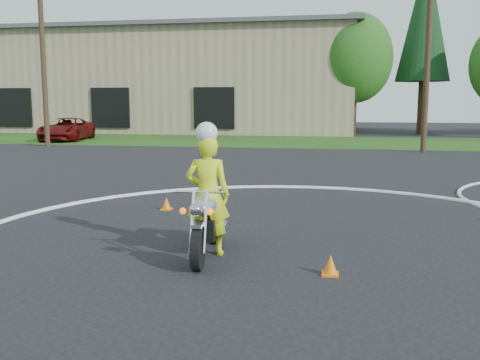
# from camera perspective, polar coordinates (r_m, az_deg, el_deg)

# --- Properties ---
(ground) EXTENTS (120.00, 120.00, 0.00)m
(ground) POSITION_cam_1_polar(r_m,az_deg,el_deg) (6.81, 3.19, -12.92)
(ground) COLOR black
(ground) RESTS_ON ground
(grass_strip) EXTENTS (120.00, 10.00, 0.02)m
(grass_strip) POSITION_cam_1_polar(r_m,az_deg,el_deg) (33.40, 8.84, 4.05)
(grass_strip) COLOR #1E4714
(grass_strip) RESTS_ON ground
(course_markings) EXTENTS (19.05, 19.05, 0.12)m
(course_markings) POSITION_cam_1_polar(r_m,az_deg,el_deg) (11.03, 17.32, -4.92)
(course_markings) COLOR silver
(course_markings) RESTS_ON ground
(primary_motorcycle) EXTENTS (0.77, 2.21, 1.16)m
(primary_motorcycle) POSITION_cam_1_polar(r_m,az_deg,el_deg) (8.59, -3.62, -4.48)
(primary_motorcycle) COLOR black
(primary_motorcycle) RESTS_ON ground
(rider_primary_grp) EXTENTS (0.74, 0.52, 2.16)m
(rider_primary_grp) POSITION_cam_1_polar(r_m,az_deg,el_deg) (8.63, -3.47, -1.19)
(rider_primary_grp) COLOR #CDE918
(rider_primary_grp) RESTS_ON ground
(pickup_grp) EXTENTS (3.16, 5.49, 1.44)m
(pickup_grp) POSITION_cam_1_polar(r_m,az_deg,el_deg) (35.90, -18.01, 5.17)
(pickup_grp) COLOR #570A09
(pickup_grp) RESTS_ON ground
(warehouse) EXTENTS (41.00, 17.00, 8.30)m
(warehouse) POSITION_cam_1_polar(r_m,az_deg,el_deg) (49.98, -12.10, 10.13)
(warehouse) COLOR tan
(warehouse) RESTS_ON ground
(utility_poles) EXTENTS (41.60, 1.12, 10.00)m
(utility_poles) POSITION_cam_1_polar(r_m,az_deg,el_deg) (27.76, 19.45, 13.54)
(utility_poles) COLOR #473321
(utility_poles) RESTS_ON ground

